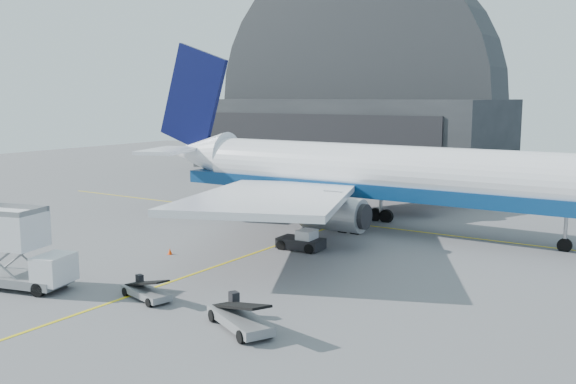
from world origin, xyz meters
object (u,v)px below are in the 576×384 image
Objects in this scene: catering_truck at (15,250)px; belt_loader_a at (146,291)px; airliner at (366,174)px; belt_loader_b at (240,318)px; pushback_tug at (302,242)px.

belt_loader_a is (8.87, 2.88, -2.04)m from catering_truck.
airliner is 9.97× the size of belt_loader_b.
belt_loader_a is 8.11m from belt_loader_b.
airliner is at bearing 129.94° from belt_loader_b.
airliner is 12.20× the size of belt_loader_a.
airliner reaches higher than belt_loader_a.
belt_loader_b is (6.53, -28.50, -4.55)m from airliner.
catering_truck reaches higher than belt_loader_b.
catering_truck is 9.54m from belt_loader_a.
belt_loader_a is (-1.52, -27.55, -4.69)m from airliner.
catering_truck is at bearing -120.53° from pushback_tug.
catering_truck reaches higher than pushback_tug.
pushback_tug reaches higher than belt_loader_a.
belt_loader_b is at bearing -71.45° from pushback_tug.
belt_loader_b is at bearing -77.09° from airliner.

